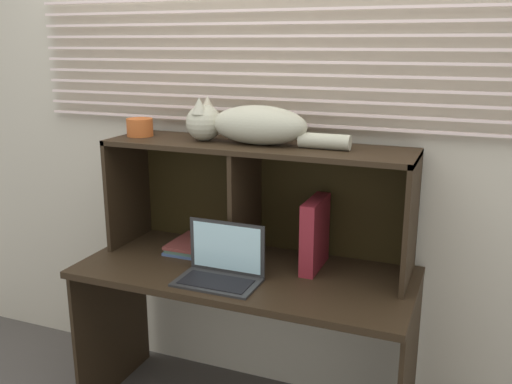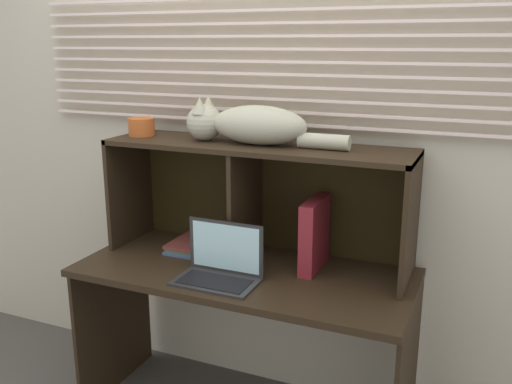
# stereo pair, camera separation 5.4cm
# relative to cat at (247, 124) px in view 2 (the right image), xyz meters

# --- Properties ---
(back_panel_with_blinds) EXTENTS (4.40, 0.08, 2.50)m
(back_panel_with_blinds) POSITION_rel_cat_xyz_m (0.04, 0.23, -0.08)
(back_panel_with_blinds) COLOR beige
(back_panel_with_blinds) RESTS_ON ground
(desk) EXTENTS (1.43, 0.63, 0.74)m
(desk) POSITION_rel_cat_xyz_m (0.04, -0.13, -0.75)
(desk) COLOR black
(desk) RESTS_ON ground
(hutch_shelf_unit) EXTENTS (1.34, 0.35, 0.52)m
(hutch_shelf_unit) POSITION_rel_cat_xyz_m (0.03, 0.04, -0.25)
(hutch_shelf_unit) COLOR black
(hutch_shelf_unit) RESTS_ON desk
(cat) EXTENTS (0.73, 0.18, 0.19)m
(cat) POSITION_rel_cat_xyz_m (0.00, 0.00, 0.00)
(cat) COLOR #B1AE94
(cat) RESTS_ON hutch_shelf_unit
(laptop) EXTENTS (0.33, 0.20, 0.23)m
(laptop) POSITION_rel_cat_xyz_m (-0.01, -0.27, -0.55)
(laptop) COLOR #292929
(laptop) RESTS_ON desk
(binder_upright) EXTENTS (0.06, 0.25, 0.31)m
(binder_upright) POSITION_rel_cat_xyz_m (0.31, 0.00, -0.45)
(binder_upright) COLOR maroon
(binder_upright) RESTS_ON desk
(book_stack) EXTENTS (0.20, 0.25, 0.04)m
(book_stack) POSITION_rel_cat_xyz_m (-0.27, -0.00, -0.58)
(book_stack) COLOR #415784
(book_stack) RESTS_ON desk
(small_basket) EXTENTS (0.12, 0.12, 0.08)m
(small_basket) POSITION_rel_cat_xyz_m (-0.54, 0.00, -0.04)
(small_basket) COLOR #B85624
(small_basket) RESTS_ON hutch_shelf_unit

